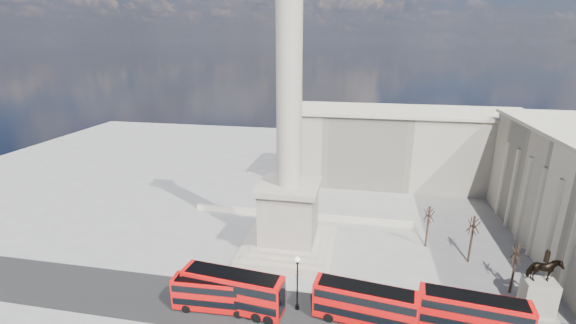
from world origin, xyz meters
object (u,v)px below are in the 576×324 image
Objects in this scene: equestrian_statue at (539,293)px; victorian_lamp at (297,279)px; nelsons_column at (289,170)px; red_bus_c at (365,304)px; red_bus_d at (474,314)px; pedestrian_standing at (446,299)px; red_bus_a at (233,291)px; red_bus_b at (217,294)px; pedestrian_walking at (400,304)px; pedestrian_crossing at (407,302)px.

victorian_lamp is at bearing -171.46° from equestrian_statue.
equestrian_statue is at bearing -17.16° from nelsons_column.
red_bus_c is 1.34× the size of equestrian_statue.
pedestrian_standing is (-1.88, 4.48, -1.63)m from red_bus_d.
equestrian_statue reaches higher than red_bus_a.
red_bus_b is at bearing -170.73° from equestrian_statue.
red_bus_b is 0.89× the size of red_bus_c.
nelsons_column is at bearing 119.48° from pedestrian_walking.
victorian_lamp reaches higher than red_bus_c.
equestrian_statue is at bearing 6.78° from red_bus_b.
pedestrian_standing is (17.75, 4.29, -3.41)m from victorian_lamp.
red_bus_d reaches higher than pedestrian_walking.
pedestrian_walking is at bearing 10.73° from victorian_lamp.
red_bus_d is at bearing -43.27° from pedestrian_walking.
pedestrian_crossing is (20.55, 4.42, -1.87)m from red_bus_a.
nelsons_column is at bearing 38.28° from pedestrian_crossing.
red_bus_a is 7.76m from victorian_lamp.
pedestrian_walking is (15.88, -11.50, -12.12)m from nelsons_column.
red_bus_b is 1.19× the size of equestrian_statue.
red_bus_a is 7.88× the size of pedestrian_walking.
red_bus_d is (11.68, 0.63, -0.04)m from red_bus_c.
red_bus_d is at bearing -151.54° from equestrian_statue.
red_bus_a is at bearing -103.96° from nelsons_column.
pedestrian_standing is at bearing -92.52° from pedestrian_crossing.
red_bus_c is at bearing -5.83° from victorian_lamp.
victorian_lamp is 13.86m from pedestrian_crossing.
pedestrian_walking is at bearing -173.21° from equestrian_statue.
pedestrian_walking is 1.07m from pedestrian_crossing.
pedestrian_standing is at bearing -4.94° from pedestrian_walking.
equestrian_statue is at bearing -17.82° from pedestrian_walking.
red_bus_d is 7.30× the size of pedestrian_walking.
nelsons_column is 18.83m from red_bus_a.
victorian_lamp reaches higher than red_bus_a.
pedestrian_walking is 1.06× the size of pedestrian_crossing.
red_bus_d reaches higher than red_bus_b.
red_bus_a is at bearing -170.88° from equestrian_statue.
red_bus_c is at bearing 8.55° from red_bus_a.
pedestrian_standing is at bearing 18.96° from red_bus_a.
red_bus_b is 9.81m from victorian_lamp.
pedestrian_crossing is at bearing 12.65° from victorian_lamp.
red_bus_c is 6.59m from pedestrian_crossing.
pedestrian_standing is (21.41, -9.52, -12.12)m from nelsons_column.
pedestrian_walking is at bearing 43.92° from red_bus_c.
pedestrian_crossing is (-14.54, -1.21, -2.36)m from equestrian_statue.
red_bus_d reaches higher than pedestrian_crossing.
red_bus_d is at bearing 10.77° from red_bus_c.
red_bus_c is 1.66× the size of victorian_lamp.
red_bus_b is at bearing -170.37° from red_bus_d.
red_bus_d is at bearing -134.26° from pedestrian_crossing.
victorian_lamp is at bearing -178.13° from red_bus_c.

